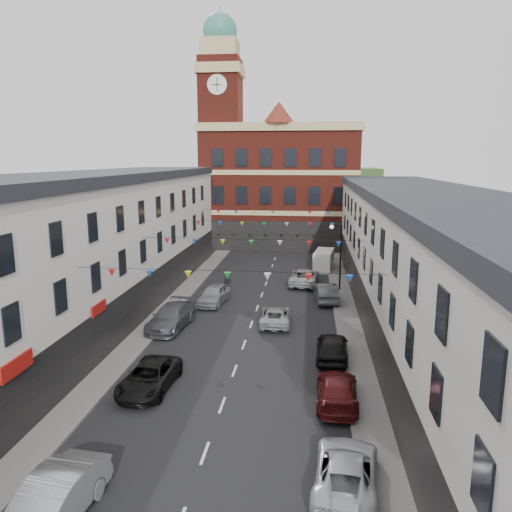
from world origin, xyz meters
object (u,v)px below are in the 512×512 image
at_px(car_right_b, 346,471).
at_px(moving_car, 275,316).
at_px(car_right_e, 326,292).
at_px(white_van, 324,260).
at_px(car_left_d, 171,317).
at_px(car_left_b, 51,503).
at_px(car_left_e, 214,295).
at_px(pedestrian, 227,285).
at_px(car_right_d, 332,347).
at_px(car_right_c, 337,390).
at_px(car_right_f, 304,277).
at_px(street_lamp, 338,248).
at_px(car_left_c, 149,377).

distance_m(car_right_b, moving_car, 18.17).
bearing_deg(car_right_e, white_van, -95.18).
relative_size(car_left_d, car_right_b, 1.14).
distance_m(car_right_b, car_right_e, 24.06).
bearing_deg(car_left_b, car_left_d, 100.40).
xyz_separation_m(car_left_e, pedestrian, (0.65, 2.87, 0.12)).
relative_size(car_right_d, moving_car, 0.98).
relative_size(car_left_b, car_right_d, 1.09).
bearing_deg(car_right_e, car_right_c, 85.29).
bearing_deg(car_left_e, car_right_b, -60.85).
bearing_deg(car_right_f, car_right_b, 97.99).
height_order(car_right_f, moving_car, car_right_f).
bearing_deg(car_left_b, pedestrian, 93.94).
distance_m(white_van, pedestrian, 14.03).
xyz_separation_m(street_lamp, car_left_c, (-10.55, -20.75, -3.22)).
height_order(car_right_c, car_right_e, car_right_e).
distance_m(moving_car, pedestrian, 8.82).
relative_size(car_right_d, car_right_f, 0.83).
xyz_separation_m(car_left_e, white_van, (9.25, 13.96, 0.24)).
bearing_deg(pedestrian, car_right_d, -64.15).
xyz_separation_m(car_left_d, white_van, (11.10, 20.11, 0.22)).
bearing_deg(car_right_f, car_left_c, 75.74).
bearing_deg(car_left_b, car_left_c, 95.73).
distance_m(car_left_d, car_left_e, 6.43).
bearing_deg(car_right_b, car_right_c, -84.11).
distance_m(street_lamp, car_left_d, 16.85).
bearing_deg(car_right_c, car_right_d, -88.27).
distance_m(car_right_d, pedestrian, 15.86).
bearing_deg(white_van, car_right_c, -82.33).
relative_size(car_right_c, moving_car, 1.05).
bearing_deg(car_right_f, car_left_e, 48.63).
distance_m(car_right_c, car_right_f, 23.12).
distance_m(car_right_b, car_right_f, 29.49).
bearing_deg(car_right_f, car_right_d, 100.46).
distance_m(car_left_e, pedestrian, 2.95).
distance_m(car_left_b, car_left_e, 25.30).
bearing_deg(car_right_d, moving_car, -55.13).
distance_m(car_left_e, car_right_b, 24.15).
relative_size(car_left_b, white_van, 1.07).
height_order(car_right_d, white_van, white_van).
relative_size(car_left_e, moving_car, 1.00).
bearing_deg(car_right_c, street_lamp, -91.11).
xyz_separation_m(street_lamp, car_right_b, (-1.05, -27.55, -3.23)).
bearing_deg(car_left_e, white_van, 63.36).
relative_size(car_left_e, pedestrian, 2.53).
bearing_deg(white_van, street_lamp, -75.94).
xyz_separation_m(car_left_b, car_left_d, (-1.44, 19.14, -0.02)).
distance_m(car_right_d, moving_car, 7.05).
bearing_deg(car_left_d, moving_car, 17.91).
bearing_deg(street_lamp, car_right_d, -93.82).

